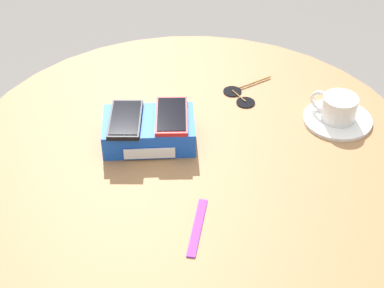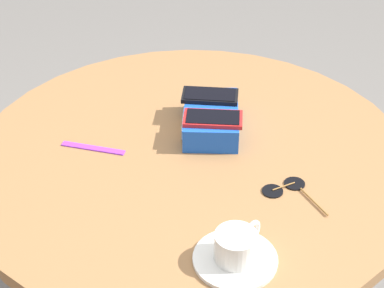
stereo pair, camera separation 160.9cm
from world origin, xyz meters
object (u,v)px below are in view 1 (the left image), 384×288
Objects in this scene: phone_box at (149,131)px; saucer at (336,118)px; round_table at (192,199)px; coffee_cup at (337,106)px; phone_black at (125,119)px; sunglasses at (241,95)px; phone_red at (172,116)px; lanyard_strap at (197,227)px.

saucer is at bearing -7.83° from phone_box.
round_table is 10.48× the size of coffee_cup.
saucer is (0.46, -0.07, -0.06)m from phone_black.
phone_black reaches higher than coffee_cup.
phone_red is at bearing -152.31° from sunglasses.
saucer is at bearing 28.38° from lanyard_strap.
round_table is 0.24m from phone_black.
sunglasses is at bearing 21.30° from phone_box.
lanyard_strap is 0.44m from sunglasses.
coffee_cup is at bearing -7.98° from phone_black.
phone_box is at bearing 170.41° from phone_red.
coffee_cup is (0.34, 0.01, 0.17)m from round_table.
phone_red reaches higher than coffee_cup.
round_table is 0.19m from phone_box.
phone_box is 0.27m from sunglasses.
saucer reaches higher than sunglasses.
sunglasses is (-0.17, 0.15, -0.00)m from saucer.
sunglasses is at bearing 42.55° from round_table.
phone_box reaches higher than lanyard_strap.
phone_box is 1.49× the size of lanyard_strap.
sunglasses is (0.25, 0.10, -0.03)m from phone_box.
phone_box is 0.27m from lanyard_strap.
phone_black is 1.54× the size of coffee_cup.
sunglasses is at bearing 137.63° from coffee_cup.
round_table is 6.81× the size of phone_red.
phone_red is at bearing 83.05° from lanyard_strap.
phone_box is 1.51× the size of phone_black.
phone_red reaches higher than saucer.
lanyard_strap is (-0.06, -0.21, 0.14)m from round_table.
phone_box is 1.65× the size of sunglasses.
phone_red is 0.38m from saucer.
coffee_cup is 0.46m from lanyard_strap.
round_table is 0.26m from lanyard_strap.
sunglasses is (0.20, 0.10, -0.06)m from phone_red.
round_table is 6.42× the size of saucer.
phone_black is 0.31m from sunglasses.
lanyard_strap is at bearing -105.70° from round_table.
coffee_cup is at bearing 1.13° from round_table.
round_table is 7.43× the size of sunglasses.
coffee_cup is (0.37, -0.05, -0.03)m from phone_red.
phone_black is (-0.05, 0.01, 0.03)m from phone_box.
coffee_cup is 0.64× the size of lanyard_strap.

